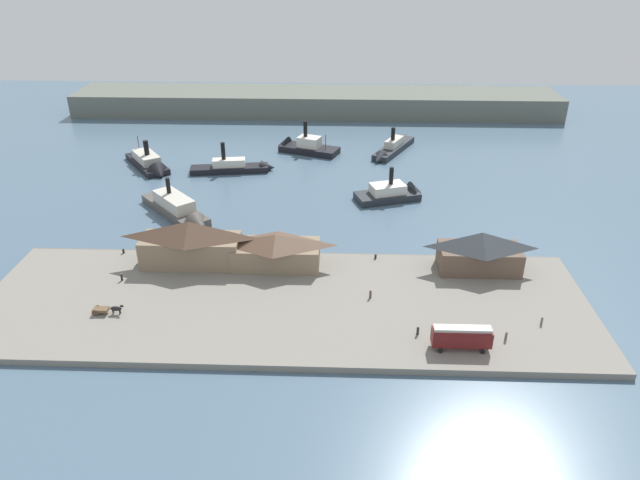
% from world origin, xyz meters
% --- Properties ---
extents(ground_plane, '(320.00, 320.00, 0.00)m').
position_xyz_m(ground_plane, '(0.00, 0.00, 0.00)').
color(ground_plane, slate).
extents(quay_promenade, '(110.00, 36.00, 1.20)m').
position_xyz_m(quay_promenade, '(0.00, -22.00, 0.60)').
color(quay_promenade, gray).
rests_on(quay_promenade, ground).
extents(seawall_edge, '(110.00, 0.80, 1.00)m').
position_xyz_m(seawall_edge, '(0.00, -3.60, 0.50)').
color(seawall_edge, '#666159').
rests_on(seawall_edge, ground).
extents(ferry_shed_west_terminal, '(19.85, 7.68, 9.36)m').
position_xyz_m(ferry_shed_west_terminal, '(-19.74, -9.01, 5.96)').
color(ferry_shed_west_terminal, '#847056').
rests_on(ferry_shed_west_terminal, quay_promenade).
extents(ferry_shed_central_terminal, '(17.62, 8.32, 6.79)m').
position_xyz_m(ferry_shed_central_terminal, '(-2.81, -8.97, 4.65)').
color(ferry_shed_central_terminal, '#847056').
rests_on(ferry_shed_central_terminal, quay_promenade).
extents(ferry_shed_east_terminal, '(16.01, 7.73, 8.17)m').
position_xyz_m(ferry_shed_east_terminal, '(37.26, -9.22, 5.35)').
color(ferry_shed_east_terminal, brown).
rests_on(ferry_shed_east_terminal, quay_promenade).
extents(street_tram, '(9.43, 2.58, 4.15)m').
position_xyz_m(street_tram, '(29.40, -34.65, 3.64)').
color(street_tram, maroon).
rests_on(street_tram, quay_promenade).
extents(horse_cart, '(5.54, 1.61, 1.87)m').
position_xyz_m(horse_cart, '(-30.62, -27.09, 2.13)').
color(horse_cart, brown).
rests_on(horse_cart, quay_promenade).
extents(pedestrian_near_west_shed, '(0.43, 0.43, 1.73)m').
position_xyz_m(pedestrian_near_west_shed, '(15.59, -20.32, 1.99)').
color(pedestrian_near_west_shed, '#4C3D33').
rests_on(pedestrian_near_west_shed, quay_promenade).
extents(pedestrian_walking_east, '(0.42, 0.42, 1.68)m').
position_xyz_m(pedestrian_walking_east, '(37.25, -32.07, 1.97)').
color(pedestrian_walking_east, '#6B5B4C').
rests_on(pedestrian_walking_east, quay_promenade).
extents(pedestrian_at_waters_edge, '(0.38, 0.38, 1.55)m').
position_xyz_m(pedestrian_at_waters_edge, '(44.37, -27.48, 1.91)').
color(pedestrian_at_waters_edge, '#6B5B4C').
rests_on(pedestrian_at_waters_edge, quay_promenade).
extents(pedestrian_by_tram, '(0.42, 0.42, 1.69)m').
position_xyz_m(pedestrian_by_tram, '(22.99, -31.14, 1.97)').
color(pedestrian_by_tram, '#232328').
rests_on(pedestrian_by_tram, quay_promenade).
extents(pedestrian_near_cart, '(0.40, 0.40, 1.61)m').
position_xyz_m(pedestrian_near_cart, '(-31.79, -16.02, 1.93)').
color(pedestrian_near_cart, '#232328').
rests_on(pedestrian_near_cart, quay_promenade).
extents(mooring_post_center_west, '(0.44, 0.44, 0.90)m').
position_xyz_m(mooring_post_center_west, '(17.23, -5.55, 1.65)').
color(mooring_post_center_west, black).
rests_on(mooring_post_center_west, quay_promenade).
extents(mooring_post_west, '(0.44, 0.44, 0.90)m').
position_xyz_m(mooring_post_west, '(-35.14, -5.21, 1.65)').
color(mooring_post_west, black).
rests_on(mooring_post_west, quay_promenade).
extents(ferry_near_quay, '(20.82, 13.17, 11.97)m').
position_xyz_m(ferry_near_quay, '(-2.30, 64.15, 1.59)').
color(ferry_near_quay, black).
rests_on(ferry_near_quay, ground).
extents(ferry_approaching_east, '(24.25, 7.97, 10.09)m').
position_xyz_m(ferry_approaching_east, '(-19.44, 46.11, 1.34)').
color(ferry_approaching_east, black).
rests_on(ferry_approaching_east, ground).
extents(ferry_moored_east, '(18.65, 11.76, 10.83)m').
position_xyz_m(ferry_moored_east, '(23.77, 28.15, 1.52)').
color(ferry_moored_east, '#23282D').
rests_on(ferry_moored_east, ground).
extents(ferry_mid_harbor, '(15.41, 24.59, 9.20)m').
position_xyz_m(ferry_mid_harbor, '(25.11, 63.13, 1.37)').
color(ferry_mid_harbor, '#23282D').
rests_on(ferry_mid_harbor, ground).
extents(ferry_departing_north, '(21.59, 23.09, 10.46)m').
position_xyz_m(ferry_departing_north, '(-28.34, 15.01, 1.71)').
color(ferry_departing_north, '#514C47').
rests_on(ferry_departing_north, ground).
extents(ferry_approaching_west, '(17.98, 21.69, 10.28)m').
position_xyz_m(ferry_approaching_west, '(-45.08, 46.99, 1.44)').
color(ferry_approaching_west, black).
rests_on(ferry_approaching_west, ground).
extents(far_headland, '(180.00, 24.00, 8.00)m').
position_xyz_m(far_headland, '(0.00, 110.00, 4.00)').
color(far_headland, '#60665B').
rests_on(far_headland, ground).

